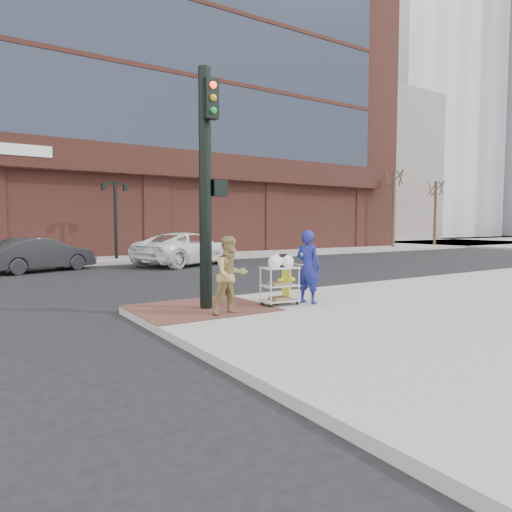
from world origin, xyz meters
TOP-DOWN VIEW (x-y plane):
  - ground at (0.00, 0.00)m, footprint 220.00×220.00m
  - sidewalk_far at (12.50, 32.00)m, footprint 65.00×36.00m
  - brick_curb_ramp at (-0.60, 0.90)m, footprint 2.80×2.40m
  - bank_building at (5.00, 31.00)m, footprint 42.00×26.00m
  - filler_block at (40.00, 38.00)m, footprint 14.00×20.00m
  - bare_tree_a at (24.00, 16.50)m, footprint 1.80×1.80m
  - bare_tree_b at (30.00, 17.00)m, footprint 1.80×1.80m
  - lamp_post at (2.00, 16.00)m, footprint 1.32×0.22m
  - traffic_signal_pole at (-0.48, 0.77)m, footprint 0.61×0.51m
  - woman_blue at (1.73, 0.13)m, footprint 0.57×0.70m
  - pedestrian_tan at (-0.39, -0.04)m, footprint 0.78×0.62m
  - sedan_dark at (-2.07, 12.58)m, footprint 4.49×2.93m
  - minivan_white at (4.27, 12.09)m, footprint 6.12×4.58m
  - utility_cart at (1.05, 0.28)m, footprint 0.87×0.57m
  - fire_hydrant at (1.52, 0.65)m, footprint 0.43×0.30m

SIDE VIEW (x-z plane):
  - ground at x=0.00m, z-range 0.00..0.00m
  - sidewalk_far at x=12.50m, z-range 0.00..0.15m
  - brick_curb_ramp at x=-0.60m, z-range 0.15..0.16m
  - fire_hydrant at x=1.52m, z-range 0.16..1.08m
  - utility_cart at x=1.05m, z-range 0.10..1.23m
  - sedan_dark at x=-2.07m, z-range 0.00..1.40m
  - minivan_white at x=4.27m, z-range 0.00..1.54m
  - pedestrian_tan at x=-0.39m, z-range 0.15..1.70m
  - woman_blue at x=1.73m, z-range 0.15..1.80m
  - lamp_post at x=2.00m, z-range 0.62..4.62m
  - traffic_signal_pole at x=-0.48m, z-range 0.33..5.33m
  - bare_tree_b at x=30.00m, z-range 2.44..9.14m
  - bare_tree_a at x=24.00m, z-range 2.67..9.87m
  - filler_block at x=40.00m, z-range 0.00..18.00m
  - bank_building at x=5.00m, z-range 0.15..28.15m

